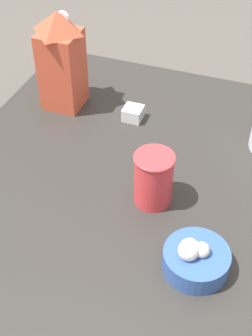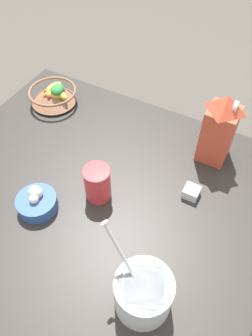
{
  "view_description": "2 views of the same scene",
  "coord_description": "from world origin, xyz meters",
  "px_view_note": "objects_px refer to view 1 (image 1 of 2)",
  "views": [
    {
      "loc": [
        -0.12,
        0.64,
        0.76
      ],
      "look_at": [
        0.13,
        -0.04,
        0.1
      ],
      "focal_mm": 50.0,
      "sensor_mm": 36.0,
      "label": 1
    },
    {
      "loc": [
        -0.41,
        -0.38,
        0.89
      ],
      "look_at": [
        0.14,
        -0.08,
        0.13
      ],
      "focal_mm": 35.0,
      "sensor_mm": 36.0,
      "label": 2
    }
  ],
  "objects_px": {
    "milk_carton": "(61,60)",
    "garlic_bowl": "(195,259)",
    "spice_jar": "(133,114)",
    "drinking_cup": "(154,178)"
  },
  "relations": [
    {
      "from": "milk_carton",
      "to": "spice_jar",
      "type": "bearing_deg",
      "value": 179.03
    },
    {
      "from": "milk_carton",
      "to": "drinking_cup",
      "type": "height_order",
      "value": "milk_carton"
    },
    {
      "from": "spice_jar",
      "to": "drinking_cup",
      "type": "bearing_deg",
      "value": 117.76
    },
    {
      "from": "spice_jar",
      "to": "garlic_bowl",
      "type": "bearing_deg",
      "value": 123.3
    },
    {
      "from": "milk_carton",
      "to": "garlic_bowl",
      "type": "height_order",
      "value": "milk_carton"
    },
    {
      "from": "milk_carton",
      "to": "garlic_bowl",
      "type": "distance_m",
      "value": 0.61
    },
    {
      "from": "milk_carton",
      "to": "spice_jar",
      "type": "height_order",
      "value": "milk_carton"
    },
    {
      "from": "spice_jar",
      "to": "garlic_bowl",
      "type": "distance_m",
      "value": 0.47
    },
    {
      "from": "drinking_cup",
      "to": "garlic_bowl",
      "type": "distance_m",
      "value": 0.19
    },
    {
      "from": "milk_carton",
      "to": "drinking_cup",
      "type": "bearing_deg",
      "value": 141.61
    }
  ]
}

